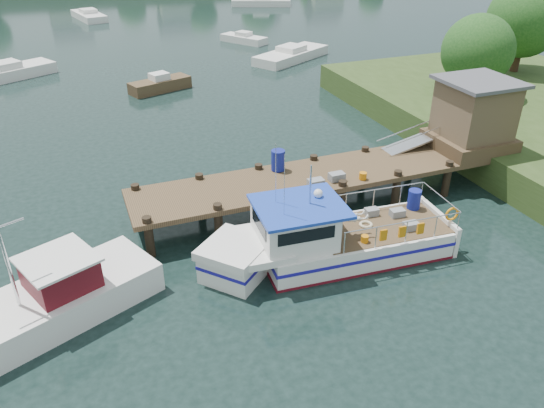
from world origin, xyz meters
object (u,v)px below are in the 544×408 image
object	(u,v)px
lobster_boat	(325,240)
moored_d	(89,15)
dock	(423,137)
work_boat	(37,307)
moored_c	(291,55)
moored_rowboat	(160,84)
moored_far	(261,2)
moored_b	(244,39)
moored_a	(7,73)

from	to	relation	value
lobster_boat	moored_d	bearing A→B (deg)	98.17
dock	lobster_boat	bearing A→B (deg)	-149.87
lobster_boat	moored_d	world-z (taller)	lobster_boat
work_boat	moored_c	distance (m)	32.50
dock	moored_rowboat	distance (m)	19.80
moored_far	moored_b	world-z (taller)	moored_far
dock	work_boat	distance (m)	16.17
moored_c	moored_d	distance (m)	28.33
moored_a	moored_b	world-z (taller)	moored_a
dock	work_boat	world-z (taller)	dock
dock	moored_b	world-z (taller)	dock
dock	moored_c	distance (m)	22.88
moored_a	moored_c	xyz separation A→B (m)	(21.23, -2.38, -0.03)
work_boat	lobster_boat	bearing A→B (deg)	-23.72
dock	lobster_boat	xyz separation A→B (m)	(-6.42, -3.73, -1.44)
moored_a	moored_rowboat	bearing A→B (deg)	-43.45
dock	moored_d	xyz separation A→B (m)	(-10.27, 47.27, -1.83)
moored_c	moored_far	bearing A→B (deg)	54.23
work_boat	moored_far	size ratio (longest dim) A/B	0.98
lobster_boat	moored_rowboat	xyz separation A→B (m)	(-1.54, 21.77, -0.36)
moored_rowboat	work_boat	bearing A→B (deg)	-98.98
moored_rowboat	moored_a	bearing A→B (deg)	155.32
dock	moored_b	xyz separation A→B (m)	(1.98, 29.93, -1.88)
moored_rowboat	moored_c	size ratio (longest dim) A/B	0.59
moored_c	moored_d	world-z (taller)	moored_c
moored_c	moored_d	bearing A→B (deg)	98.64
lobster_boat	work_boat	bearing A→B (deg)	-176.46
work_boat	moored_d	xyz separation A→B (m)	(5.40, 50.95, -0.24)
dock	moored_rowboat	size ratio (longest dim) A/B	3.80
dock	moored_d	world-z (taller)	dock
moored_a	moored_b	bearing A→B (deg)	6.09
moored_a	moored_c	distance (m)	21.36
lobster_boat	work_boat	world-z (taller)	lobster_boat
lobster_boat	moored_a	size ratio (longest dim) A/B	1.34
moored_far	moored_c	world-z (taller)	moored_far
moored_a	moored_d	bearing A→B (deg)	63.41
moored_b	moored_c	xyz separation A→B (m)	(1.56, -7.39, 0.05)
lobster_boat	moored_c	distance (m)	28.09
moored_a	lobster_boat	bearing A→B (deg)	-76.74
moored_rowboat	moored_a	size ratio (longest dim) A/B	0.63
moored_c	moored_rowboat	bearing A→B (deg)	-179.19
dock	moored_b	bearing A→B (deg)	86.21
moored_far	moored_c	bearing A→B (deg)	-97.68
moored_far	dock	bearing A→B (deg)	-94.82
work_boat	moored_d	distance (m)	51.23
lobster_boat	moored_far	xyz separation A→B (m)	(17.22, 52.88, -0.34)
moored_b	moored_d	bearing A→B (deg)	148.17
dock	moored_d	distance (m)	48.41
work_boat	moored_b	bearing A→B (deg)	38.89
lobster_boat	moored_a	distance (m)	30.78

